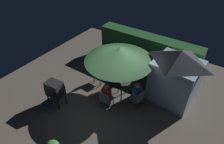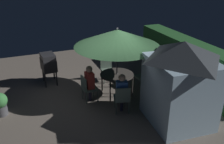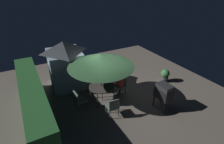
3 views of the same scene
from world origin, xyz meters
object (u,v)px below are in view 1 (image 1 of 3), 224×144
at_px(bbq_grill, 55,89).
at_px(chair_near_shed, 106,99).
at_px(patio_table, 118,80).
at_px(chair_far_side, 138,98).
at_px(chair_toward_house, 98,74).
at_px(person_in_blue, 137,92).
at_px(chair_toward_hedge, 129,70).
at_px(person_in_red, 107,93).
at_px(garden_shed, 176,76).
at_px(patio_umbrella, 119,54).

xyz_separation_m(bbq_grill, chair_near_shed, (1.85, 0.98, -0.33)).
relative_size(patio_table, chair_far_side, 1.30).
bearing_deg(chair_toward_house, person_in_blue, -9.18).
height_order(bbq_grill, chair_toward_hedge, bbq_grill).
xyz_separation_m(bbq_grill, person_in_red, (1.85, 1.06, -0.06)).
relative_size(bbq_grill, person_in_blue, 0.95).
xyz_separation_m(patio_table, person_in_red, (0.07, -1.01, 0.07)).
distance_m(garden_shed, chair_near_shed, 3.04).
bearing_deg(chair_far_side, bbq_grill, -148.88).
distance_m(person_in_red, person_in_blue, 1.23).
height_order(chair_far_side, person_in_red, person_in_red).
bearing_deg(garden_shed, chair_toward_house, -164.37).
xyz_separation_m(bbq_grill, chair_toward_hedge, (1.67, 3.21, -0.33)).
height_order(patio_table, patio_umbrella, patio_umbrella).
bearing_deg(bbq_grill, patio_table, 49.36).
xyz_separation_m(garden_shed, chair_near_shed, (-2.07, -2.12, -0.72)).
relative_size(patio_table, person_in_red, 0.93).
bearing_deg(chair_near_shed, person_in_blue, 39.33).
height_order(chair_near_shed, person_in_red, person_in_red).
relative_size(chair_toward_house, person_in_red, 0.71).
distance_m(patio_umbrella, person_in_blue, 1.70).
distance_m(chair_far_side, person_in_blue, 0.28).
relative_size(chair_near_shed, chair_toward_hedge, 1.00).
height_order(chair_near_shed, chair_far_side, same).
distance_m(patio_umbrella, chair_toward_house, 1.97).
height_order(chair_far_side, chair_toward_house, same).
height_order(garden_shed, chair_far_side, garden_shed).
relative_size(bbq_grill, chair_near_shed, 1.33).
height_order(chair_toward_house, person_in_red, person_in_red).
bearing_deg(chair_toward_house, chair_near_shed, -42.63).
xyz_separation_m(patio_umbrella, chair_near_shed, (0.07, -1.10, -1.55)).
distance_m(chair_near_shed, chair_far_side, 1.33).
relative_size(chair_toward_house, person_in_blue, 0.71).
bearing_deg(person_in_red, person_in_blue, 36.09).
bearing_deg(garden_shed, chair_toward_hedge, 176.87).
xyz_separation_m(garden_shed, person_in_red, (-2.07, -2.03, -0.46)).
bearing_deg(garden_shed, patio_umbrella, -154.52).
distance_m(patio_table, chair_far_side, 1.20).
distance_m(garden_shed, patio_umbrella, 2.51).
xyz_separation_m(chair_near_shed, person_in_blue, (0.99, 0.81, 0.26)).
relative_size(patio_umbrella, chair_toward_house, 3.17).
relative_size(garden_shed, chair_toward_house, 2.71).
bearing_deg(patio_table, bbq_grill, -130.64).
relative_size(chair_near_shed, chair_far_side, 1.00).
xyz_separation_m(chair_near_shed, chair_toward_house, (-1.28, 1.18, 0.00)).
xyz_separation_m(bbq_grill, chair_far_side, (2.92, 1.77, -0.33)).
bearing_deg(person_in_red, chair_far_side, 33.13).
bearing_deg(chair_toward_hedge, patio_umbrella, -84.76).
xyz_separation_m(patio_table, chair_near_shed, (0.07, -1.10, -0.19)).
bearing_deg(person_in_red, patio_table, 93.86).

